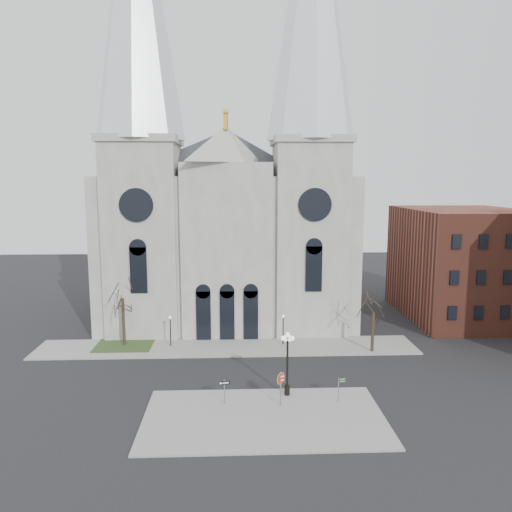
{
  "coord_description": "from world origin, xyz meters",
  "views": [
    {
      "loc": [
        0.93,
        -39.88,
        17.64
      ],
      "look_at": [
        2.94,
        8.0,
        10.3
      ],
      "focal_mm": 35.0,
      "sensor_mm": 36.0,
      "label": 1
    }
  ],
  "objects_px": {
    "one_way_sign": "(224,387)",
    "street_name_sign": "(339,387)",
    "globe_lamp": "(287,356)",
    "stop_sign": "(281,382)"
  },
  "relations": [
    {
      "from": "one_way_sign",
      "to": "street_name_sign",
      "type": "distance_m",
      "value": 9.13
    },
    {
      "from": "stop_sign",
      "to": "street_name_sign",
      "type": "relative_size",
      "value": 1.38
    },
    {
      "from": "stop_sign",
      "to": "street_name_sign",
      "type": "xyz_separation_m",
      "value": [
        4.74,
        0.56,
        -0.74
      ]
    },
    {
      "from": "one_way_sign",
      "to": "street_name_sign",
      "type": "xyz_separation_m",
      "value": [
        9.13,
        0.07,
        -0.17
      ]
    },
    {
      "from": "stop_sign",
      "to": "one_way_sign",
      "type": "xyz_separation_m",
      "value": [
        -4.38,
        0.49,
        -0.57
      ]
    },
    {
      "from": "globe_lamp",
      "to": "one_way_sign",
      "type": "xyz_separation_m",
      "value": [
        -5.11,
        -1.46,
        -2.0
      ]
    },
    {
      "from": "stop_sign",
      "to": "street_name_sign",
      "type": "distance_m",
      "value": 4.83
    },
    {
      "from": "street_name_sign",
      "to": "one_way_sign",
      "type": "bearing_deg",
      "value": 166.85
    },
    {
      "from": "globe_lamp",
      "to": "street_name_sign",
      "type": "height_order",
      "value": "globe_lamp"
    },
    {
      "from": "one_way_sign",
      "to": "street_name_sign",
      "type": "relative_size",
      "value": 1.0
    }
  ]
}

